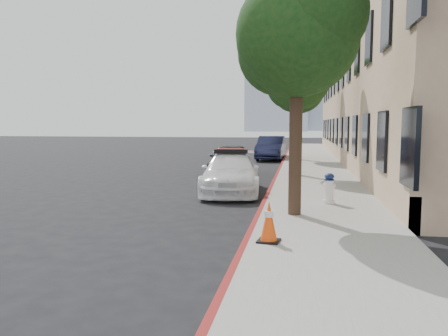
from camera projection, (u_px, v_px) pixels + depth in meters
ground at (195, 202)px, 12.71m from camera, size 120.00×120.00×0.00m
sidewalk at (312, 167)px, 21.88m from camera, size 3.20×50.00×0.15m
curb_strip at (281, 167)px, 22.15m from camera, size 0.12×50.00×0.15m
building at (410, 76)px, 25.32m from camera, size 8.00×36.00×10.00m
tower_left at (278, 29)px, 127.95m from camera, size 18.00×14.00×60.00m
tower_right at (320, 62)px, 141.23m from camera, size 14.00×14.00×44.00m
tree_near at (299, 34)px, 9.80m from camera, size 2.92×2.82×5.62m
tree_mid at (299, 77)px, 17.65m from camera, size 2.77×2.64×5.43m
tree_far at (300, 87)px, 25.47m from camera, size 3.10×3.00×5.81m
police_car at (231, 173)px, 14.38m from camera, size 2.30×4.65×1.45m
parked_car_mid at (230, 159)px, 19.22m from camera, size 1.78×4.14×1.39m
parked_car_far at (271, 148)px, 27.48m from camera, size 1.70×4.54×1.48m
fire_hydrant at (329, 189)px, 11.60m from camera, size 0.34×0.31×0.81m
traffic_cone at (269, 222)px, 7.82m from camera, size 0.44×0.44×0.75m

